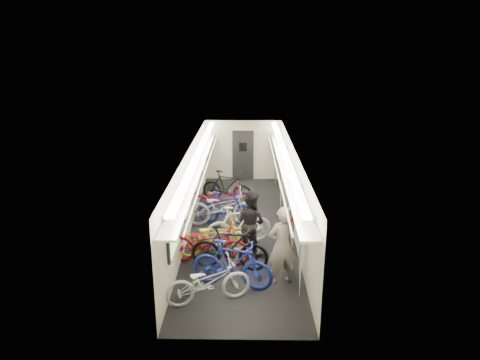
{
  "coord_description": "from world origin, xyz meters",
  "views": [
    {
      "loc": [
        0.14,
        -11.66,
        5.22
      ],
      "look_at": [
        -0.06,
        1.19,
        1.15
      ],
      "focal_mm": 32.0,
      "sensor_mm": 36.0,
      "label": 1
    }
  ],
  "objects_px": {
    "bicycle_0": "(208,282)",
    "passenger_near": "(282,246)",
    "passenger_mid": "(250,223)",
    "backpack": "(288,225)",
    "bicycle_1": "(232,264)"
  },
  "relations": [
    {
      "from": "bicycle_0",
      "to": "passenger_near",
      "type": "height_order",
      "value": "passenger_near"
    },
    {
      "from": "backpack",
      "to": "passenger_mid",
      "type": "bearing_deg",
      "value": 149.19
    },
    {
      "from": "bicycle_1",
      "to": "passenger_mid",
      "type": "distance_m",
      "value": 1.75
    },
    {
      "from": "passenger_mid",
      "to": "backpack",
      "type": "xyz_separation_m",
      "value": [
        0.85,
        -1.11,
        0.43
      ]
    },
    {
      "from": "bicycle_0",
      "to": "bicycle_1",
      "type": "distance_m",
      "value": 0.78
    },
    {
      "from": "bicycle_0",
      "to": "passenger_mid",
      "type": "height_order",
      "value": "passenger_mid"
    },
    {
      "from": "passenger_mid",
      "to": "passenger_near",
      "type": "bearing_deg",
      "value": 151.07
    },
    {
      "from": "bicycle_1",
      "to": "backpack",
      "type": "xyz_separation_m",
      "value": [
        1.26,
        0.56,
        0.72
      ]
    },
    {
      "from": "passenger_mid",
      "to": "backpack",
      "type": "height_order",
      "value": "passenger_mid"
    },
    {
      "from": "bicycle_1",
      "to": "passenger_mid",
      "type": "bearing_deg",
      "value": 1.55
    },
    {
      "from": "bicycle_1",
      "to": "passenger_mid",
      "type": "relative_size",
      "value": 1.1
    },
    {
      "from": "bicycle_1",
      "to": "backpack",
      "type": "relative_size",
      "value": 4.94
    },
    {
      "from": "bicycle_0",
      "to": "passenger_mid",
      "type": "relative_size",
      "value": 1.08
    },
    {
      "from": "passenger_near",
      "to": "backpack",
      "type": "bearing_deg",
      "value": -131.15
    },
    {
      "from": "bicycle_1",
      "to": "passenger_near",
      "type": "distance_m",
      "value": 1.19
    }
  ]
}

